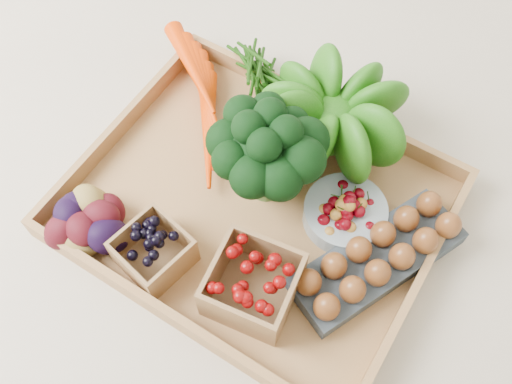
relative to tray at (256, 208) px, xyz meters
The scene contains 10 objects.
ground 0.01m from the tray, ahead, with size 4.00×4.00×0.00m, color beige.
tray is the anchor object (origin of this frame).
carrots 0.20m from the tray, 146.47° to the left, with size 0.23×0.16×0.05m, color #EF3900, non-canonical shape.
lettuce 0.20m from the tray, 79.15° to the left, with size 0.16×0.16×0.16m, color #13580D.
broccoli 0.08m from the tray, 96.67° to the left, with size 0.17×0.17×0.13m, color black, non-canonical shape.
cherry_bowl 0.14m from the tray, 22.63° to the left, with size 0.13×0.13×0.03m, color #8C9EA5.
egg_carton 0.21m from the tray, ahead, with size 0.09×0.27×0.03m, color #3D474E.
potatoes 0.26m from the tray, 139.84° to the right, with size 0.15×0.15×0.09m, color #38080F, non-canonical shape.
punnet_blackberry 0.18m from the tray, 116.29° to the right, with size 0.09×0.09×0.06m, color black.
punnet_raspberry 0.15m from the tray, 59.64° to the right, with size 0.12×0.12×0.08m, color #660404.
Camera 1 is at (0.22, -0.36, 0.81)m, focal length 40.00 mm.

